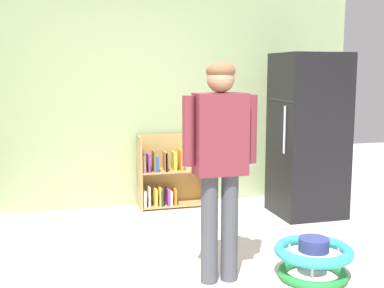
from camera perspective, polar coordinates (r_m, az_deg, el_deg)
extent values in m
plane|color=silver|center=(3.89, 0.44, -15.71)|extent=(12.00, 12.00, 0.00)
cube|color=#A0B780|center=(5.83, -5.72, 6.04)|extent=(5.20, 0.06, 2.70)
cube|color=black|center=(5.58, 13.20, 1.01)|extent=(0.70, 0.68, 1.78)
cylinder|color=silver|center=(5.26, 10.60, 1.61)|extent=(0.02, 0.02, 0.50)
cube|color=#333333|center=(5.39, 10.02, 5.02)|extent=(0.01, 0.67, 0.01)
cube|color=tan|center=(5.72, -6.02, -3.37)|extent=(0.02, 0.28, 0.85)
cube|color=tan|center=(5.89, 1.51, -2.98)|extent=(0.02, 0.28, 0.85)
cube|color=tan|center=(5.91, -2.48, -2.93)|extent=(0.80, 0.02, 0.85)
cube|color=tan|center=(5.88, -2.18, -6.95)|extent=(0.76, 0.24, 0.02)
cube|color=tan|center=(5.79, -2.20, -3.08)|extent=(0.76, 0.24, 0.02)
cube|color=beige|center=(5.76, -5.53, -6.23)|extent=(0.03, 0.17, 0.19)
cube|color=#7D6347|center=(5.67, -5.59, -2.25)|extent=(0.03, 0.17, 0.19)
cube|color=beige|center=(5.77, -5.02, -6.00)|extent=(0.02, 0.17, 0.23)
cube|color=purple|center=(5.68, -5.06, -2.16)|extent=(0.02, 0.17, 0.21)
cube|color=gold|center=(5.78, -4.27, -6.08)|extent=(0.03, 0.17, 0.21)
cube|color=olive|center=(5.69, -4.39, -1.98)|extent=(0.02, 0.17, 0.24)
cube|color=gold|center=(5.79, -3.76, -6.01)|extent=(0.03, 0.17, 0.21)
cube|color=#2951A7|center=(5.70, -4.14, -2.32)|extent=(0.03, 0.17, 0.17)
cube|color=#424244|center=(5.80, -3.60, -6.08)|extent=(0.02, 0.17, 0.20)
cube|color=orange|center=(5.72, -3.13, -2.00)|extent=(0.02, 0.17, 0.22)
cube|color=beige|center=(5.82, -2.53, -6.16)|extent=(0.03, 0.17, 0.17)
cube|color=#2D579B|center=(5.72, -3.08, -2.01)|extent=(0.02, 0.17, 0.22)
cube|color=purple|center=(5.81, -2.82, -6.05)|extent=(0.03, 0.17, 0.19)
cube|color=gold|center=(5.74, -2.08, -1.97)|extent=(0.03, 0.17, 0.22)
cube|color=orange|center=(5.83, -2.04, -6.00)|extent=(0.02, 0.17, 0.19)
cube|color=orange|center=(5.76, -1.31, -1.80)|extent=(0.03, 0.17, 0.24)
cylinder|color=#4B4F56|center=(3.77, 1.99, -9.74)|extent=(0.13, 0.13, 0.83)
cylinder|color=#4B4F56|center=(3.82, 4.32, -9.52)|extent=(0.13, 0.13, 0.83)
cube|color=maroon|center=(3.63, 3.25, 1.15)|extent=(0.38, 0.22, 0.60)
cylinder|color=maroon|center=(3.56, -0.41, 1.51)|extent=(0.09, 0.09, 0.51)
cylinder|color=maroon|center=(3.71, 6.78, 1.73)|extent=(0.09, 0.09, 0.51)
sphere|color=tan|center=(3.61, 3.31, 7.50)|extent=(0.20, 0.20, 0.20)
ellipsoid|color=brown|center=(3.60, 3.32, 8.39)|extent=(0.21, 0.21, 0.13)
torus|color=#288F40|center=(4.07, 13.72, -14.30)|extent=(0.54, 0.54, 0.07)
torus|color=#34ACB2|center=(4.00, 13.81, -11.85)|extent=(0.60, 0.60, 0.08)
cylinder|color=#364084|center=(3.99, 13.84, -11.18)|extent=(0.23, 0.23, 0.10)
cylinder|color=silver|center=(4.14, 16.51, -12.62)|extent=(0.02, 0.02, 0.18)
cylinder|color=silver|center=(4.15, 11.09, -12.41)|extent=(0.02, 0.02, 0.18)
cylinder|color=silver|center=(3.83, 13.69, -14.28)|extent=(0.02, 0.02, 0.18)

